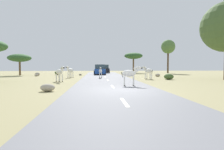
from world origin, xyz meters
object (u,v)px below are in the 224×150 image
at_px(zebra_2, 70,70).
at_px(tree_5, 133,56).
at_px(car_0, 104,69).
at_px(rock_0, 158,75).
at_px(zebra_1, 60,72).
at_px(rock_4, 48,88).
at_px(car_1, 100,70).
at_px(tree_3, 20,58).
at_px(zebra_0, 100,71).
at_px(rock_3, 37,74).
at_px(rock_1, 80,75).
at_px(bush_0, 58,73).
at_px(zebra_3, 130,74).
at_px(bush_1, 169,77).
at_px(zebra_4, 148,71).
at_px(tree_1, 168,47).
at_px(rock_2, 36,75).

height_order(zebra_2, tree_5, tree_5).
xyz_separation_m(car_0, rock_0, (7.27, -13.32, -0.63)).
distance_m(zebra_1, rock_4, 7.07).
bearing_deg(car_1, tree_3, -177.95).
bearing_deg(car_0, tree_5, 6.80).
relative_size(zebra_0, car_0, 0.34).
bearing_deg(car_1, rock_3, -165.24).
bearing_deg(rock_3, rock_1, 6.91).
distance_m(zebra_0, bush_0, 11.78).
relative_size(tree_5, bush_0, 3.84).
distance_m(car_1, tree_3, 13.29).
height_order(zebra_3, rock_0, zebra_3).
distance_m(tree_3, rock_0, 22.26).
bearing_deg(tree_3, bush_1, -27.93).
xyz_separation_m(zebra_1, zebra_2, (0.17, 6.00, 0.01)).
bearing_deg(zebra_4, tree_5, 50.09).
xyz_separation_m(car_1, rock_4, (-3.54, -20.97, -0.61)).
bearing_deg(car_1, rock_4, -101.21).
bearing_deg(zebra_1, tree_1, -170.04).
distance_m(zebra_4, tree_1, 20.27).
distance_m(car_0, rock_4, 28.44).
bearing_deg(tree_3, zebra_2, -37.90).
xyz_separation_m(tree_5, rock_2, (-17.12, -12.49, -3.57)).
distance_m(tree_1, rock_2, 26.95).
bearing_deg(rock_1, zebra_1, -94.71).
height_order(zebra_2, bush_1, zebra_2).
relative_size(tree_3, rock_2, 7.95).
bearing_deg(tree_5, bush_1, -89.63).
bearing_deg(rock_4, rock_0, 51.18).
bearing_deg(rock_0, rock_3, 169.42).
bearing_deg(bush_1, zebra_0, 158.63).
xyz_separation_m(car_1, rock_2, (-9.50, -4.13, -0.68)).
bearing_deg(bush_1, tree_1, 69.08).
bearing_deg(zebra_1, tree_5, -154.94).
relative_size(car_1, bush_0, 3.77).
bearing_deg(rock_0, zebra_3, -116.96).
bearing_deg(tree_3, rock_3, -30.66).
height_order(tree_3, rock_2, tree_3).
bearing_deg(zebra_3, rock_4, -58.88).
bearing_deg(rock_4, tree_5, 69.17).
distance_m(tree_5, bush_1, 20.56).
bearing_deg(rock_2, bush_0, 63.43).
xyz_separation_m(zebra_0, rock_3, (-9.70, 6.01, -0.63)).
bearing_deg(tree_1, bush_0, -164.93).
distance_m(tree_3, rock_2, 5.57).
relative_size(zebra_2, car_0, 0.36).
distance_m(tree_5, bush_0, 17.14).
distance_m(zebra_1, tree_3, 16.00).
bearing_deg(zebra_1, zebra_3, 106.74).
distance_m(zebra_3, tree_5, 27.58).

